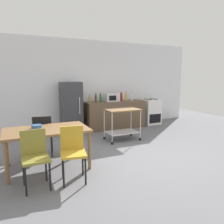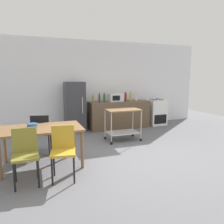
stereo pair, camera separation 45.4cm
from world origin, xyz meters
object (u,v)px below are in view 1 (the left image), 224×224
object	(u,v)px
chair_black	(43,133)
bottle_olive_oil	(96,98)
chair_mustard	(73,150)
stove_oven	(150,112)
dining_table	(47,133)
refrigerator	(71,107)
microwave	(112,98)
bottle_sesame_oil	(121,97)
bottle_vinegar	(132,97)
chair_olive	(35,155)
fruit_bowl	(37,127)
bottle_soy_sauce	(101,98)
bottle_wine	(90,99)
bottle_hot_sauce	(126,97)
kitchen_cart	(122,119)

from	to	relation	value
chair_black	bottle_olive_oil	bearing A→B (deg)	-126.77
chair_mustard	stove_oven	xyz separation A→B (m)	(3.69, 3.05, -0.07)
dining_table	refrigerator	xyz separation A→B (m)	(1.09, 2.46, 0.10)
stove_oven	microwave	world-z (taller)	microwave
chair_mustard	bottle_sesame_oil	xyz separation A→B (m)	(2.50, 3.08, 0.52)
bottle_sesame_oil	bottle_vinegar	bearing A→B (deg)	-13.59
chair_olive	fruit_bowl	size ratio (longest dim) A/B	4.64
bottle_soy_sauce	bottle_wine	bearing A→B (deg)	-171.10
bottle_olive_oil	stove_oven	bearing A→B (deg)	1.20
chair_olive	bottle_vinegar	size ratio (longest dim) A/B	3.33
chair_black	bottle_soy_sauce	world-z (taller)	bottle_soy_sauce
dining_table	bottle_sesame_oil	world-z (taller)	bottle_sesame_oil
bottle_hot_sauce	fruit_bowl	xyz separation A→B (m)	(-3.11, -2.22, -0.25)
microwave	bottle_vinegar	size ratio (longest dim) A/B	1.72
refrigerator	bottle_soy_sauce	world-z (taller)	refrigerator
bottle_vinegar	bottle_hot_sauce	bearing A→B (deg)	175.57
bottle_sesame_oil	refrigerator	bearing A→B (deg)	178.10
chair_mustard	bottle_hot_sauce	size ratio (longest dim) A/B	2.78
kitchen_cart	fruit_bowl	bearing A→B (deg)	-158.70
refrigerator	bottle_vinegar	bearing A→B (deg)	-3.99
chair_mustard	fruit_bowl	bearing A→B (deg)	130.38
bottle_wine	chair_mustard	bearing A→B (deg)	-114.03
kitchen_cart	bottle_soy_sauce	xyz separation A→B (m)	(-0.04, 1.45, 0.45)
bottle_sesame_oil	fruit_bowl	bearing A→B (deg)	-142.33
chair_black	refrigerator	bearing A→B (deg)	-109.92
dining_table	chair_black	world-z (taller)	chair_black
stove_oven	refrigerator	world-z (taller)	refrigerator
chair_olive	kitchen_cart	xyz separation A→B (m)	(2.39, 1.65, 0.05)
bottle_wine	bottle_vinegar	xyz separation A→B (m)	(1.50, -0.07, 0.01)
kitchen_cart	bottle_olive_oil	size ratio (longest dim) A/B	2.95
chair_mustard	bottle_soy_sauce	distance (m)	3.62
chair_black	bottle_wine	world-z (taller)	bottle_wine
chair_black	kitchen_cart	world-z (taller)	chair_black
dining_table	chair_black	size ratio (longest dim) A/B	1.69
refrigerator	kitchen_cart	distance (m)	1.79
dining_table	chair_mustard	world-z (taller)	chair_mustard
bottle_hot_sauce	dining_table	bearing A→B (deg)	-141.67
kitchen_cart	chair_mustard	bearing A→B (deg)	-137.07
kitchen_cart	dining_table	bearing A→B (deg)	-154.57
refrigerator	bottle_hot_sauce	xyz separation A→B (m)	(1.86, -0.13, 0.26)
bottle_soy_sauce	bottle_hot_sauce	world-z (taller)	bottle_hot_sauce
chair_black	bottle_vinegar	distance (m)	3.60
kitchen_cart	bottle_vinegar	distance (m)	1.75
dining_table	bottle_wine	bearing A→B (deg)	55.00
chair_olive	microwave	distance (m)	4.09
chair_olive	bottle_wine	distance (m)	3.65
chair_black	chair_olive	bearing A→B (deg)	88.79
chair_mustard	bottle_soy_sauce	xyz separation A→B (m)	(1.76, 3.12, 0.51)
refrigerator	kitchen_cart	xyz separation A→B (m)	(1.02, -1.46, -0.20)
refrigerator	chair_black	bearing A→B (deg)	-121.08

